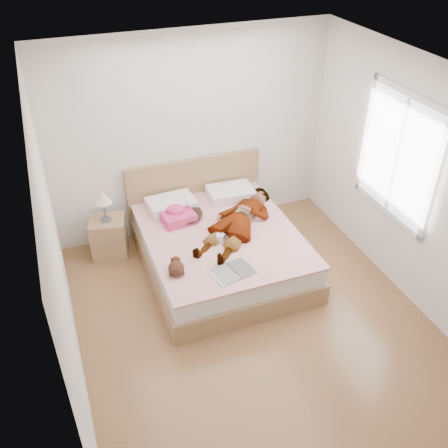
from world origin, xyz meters
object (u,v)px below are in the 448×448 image
at_px(bed, 219,245).
at_px(plush_toy, 176,267).
at_px(towel, 178,215).
at_px(nightstand, 109,234).
at_px(coffee_mug, 220,238).
at_px(magazine, 233,271).
at_px(phone, 189,205).
at_px(woman, 239,218).

xyz_separation_m(bed, plush_toy, (-0.69, -0.60, 0.31)).
bearing_deg(towel, plush_toy, -107.10).
height_order(towel, nightstand, nightstand).
bearing_deg(towel, bed, -39.45).
xyz_separation_m(towel, coffee_mug, (0.34, -0.58, -0.03)).
relative_size(towel, magazine, 0.82).
relative_size(phone, nightstand, 0.10).
relative_size(phone, plush_toy, 0.31).
distance_m(phone, nightstand, 1.07).
bearing_deg(coffee_mug, phone, 105.58).
bearing_deg(bed, coffee_mug, -105.14).
relative_size(bed, towel, 5.03).
height_order(towel, plush_toy, towel).
bearing_deg(woman, magazine, -69.47).
distance_m(phone, coffee_mug, 0.67).
relative_size(bed, magazine, 4.11).
bearing_deg(woman, bed, -135.87).
bearing_deg(nightstand, magazine, -53.23).
height_order(woman, plush_toy, woman).
distance_m(coffee_mug, plush_toy, 0.72).
distance_m(woman, towel, 0.74).
xyz_separation_m(phone, magazine, (0.12, -1.19, -0.16)).
bearing_deg(coffee_mug, bed, 74.86).
height_order(woman, bed, bed).
xyz_separation_m(woman, plush_toy, (-0.95, -0.59, -0.03)).
height_order(bed, magazine, bed).
bearing_deg(bed, towel, 140.55).
distance_m(woman, coffee_mug, 0.40).
distance_m(magazine, nightstand, 1.83).
height_order(bed, plush_toy, bed).
distance_m(phone, magazine, 1.21).
relative_size(magazine, coffee_mug, 3.52).
xyz_separation_m(phone, towel, (-0.16, -0.06, -0.08)).
relative_size(phone, towel, 0.21).
bearing_deg(phone, bed, -101.66).
height_order(towel, magazine, towel).
bearing_deg(towel, nightstand, 158.40).
bearing_deg(coffee_mug, plush_toy, -150.47).
bearing_deg(bed, phone, 122.04).
xyz_separation_m(bed, coffee_mug, (-0.07, -0.25, 0.29)).
height_order(plush_toy, nightstand, nightstand).
xyz_separation_m(bed, towel, (-0.40, 0.33, 0.32)).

